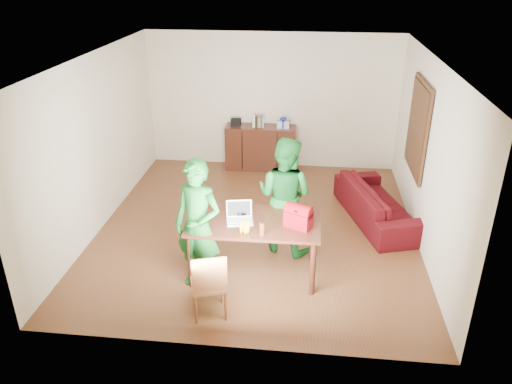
# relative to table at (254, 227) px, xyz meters

# --- Properties ---
(room) EXTENTS (5.20, 5.70, 2.90)m
(room) POSITION_rel_table_xyz_m (-0.09, 1.38, 0.60)
(room) COLOR #402510
(room) RESTS_ON ground
(table) EXTENTS (1.75, 0.99, 0.82)m
(table) POSITION_rel_table_xyz_m (0.00, 0.00, 0.00)
(table) COLOR black
(table) RESTS_ON ground
(chair) EXTENTS (0.51, 0.49, 0.90)m
(chair) POSITION_rel_table_xyz_m (-0.44, -0.95, -0.45)
(chair) COLOR brown
(chair) RESTS_ON ground
(person_near) EXTENTS (0.75, 0.62, 1.78)m
(person_near) POSITION_rel_table_xyz_m (-0.67, -0.36, 0.18)
(person_near) COLOR #12521A
(person_near) RESTS_ON ground
(person_far) EXTENTS (1.04, 0.95, 1.75)m
(person_far) POSITION_rel_table_xyz_m (0.36, 0.69, 0.16)
(person_far) COLOR #156221
(person_far) RESTS_ON ground
(laptop) EXTENTS (0.38, 0.30, 0.24)m
(laptop) POSITION_rel_table_xyz_m (-0.18, -0.07, 0.15)
(laptop) COLOR white
(laptop) RESTS_ON table
(bananas) EXTENTS (0.20, 0.16, 0.07)m
(bananas) POSITION_rel_table_xyz_m (-0.08, -0.34, 0.14)
(bananas) COLOR gold
(bananas) RESTS_ON table
(bottle) EXTENTS (0.08, 0.08, 0.20)m
(bottle) POSITION_rel_table_xyz_m (0.14, -0.37, 0.20)
(bottle) COLOR #5B2914
(bottle) RESTS_ON table
(red_bag) EXTENTS (0.39, 0.32, 0.25)m
(red_bag) POSITION_rel_table_xyz_m (0.58, -0.11, 0.23)
(red_bag) COLOR maroon
(red_bag) RESTS_ON table
(sofa) EXTENTS (1.38, 2.22, 0.60)m
(sofa) POSITION_rel_table_xyz_m (1.85, 1.76, -0.41)
(sofa) COLOR #3C0708
(sofa) RESTS_ON ground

